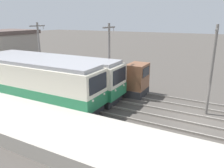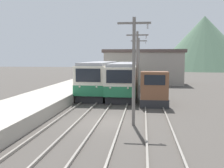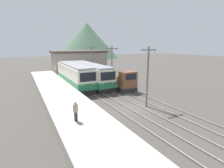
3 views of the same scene
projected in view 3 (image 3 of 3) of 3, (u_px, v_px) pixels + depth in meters
The scene contains 14 objects.
ground_plane at pixel (131, 108), 19.14m from camera, with size 200.00×200.00×0.00m, color #47423D.
platform_left at pixel (75, 114), 16.21m from camera, with size 4.50×54.00×0.92m, color #ADA599.
track_left at pixel (110, 111), 17.95m from camera, with size 1.54×60.00×0.14m.
track_center at pixel (133, 107), 19.22m from camera, with size 1.54×60.00×0.14m.
track_right at pixel (154, 103), 20.58m from camera, with size 1.54×60.00×0.14m.
commuter_train_left at pixel (74, 76), 28.85m from camera, with size 2.84×13.32×3.68m.
commuter_train_center at pixel (90, 75), 30.35m from camera, with size 2.84×14.41×3.59m.
shunting_locomotive at pixel (123, 82), 26.54m from camera, with size 2.40×5.03×3.00m.
catenary_mast_near at pixel (148, 75), 18.76m from camera, with size 2.00×0.20×6.56m.
catenary_mast_mid at pixel (112, 66), 25.96m from camera, with size 2.00×0.20×6.56m.
catenary_mast_far at pixel (92, 62), 33.15m from camera, with size 2.00×0.20×6.56m.
person_on_platform at pixel (76, 111), 13.43m from camera, with size 0.38×0.38×1.56m.
station_building at pixel (79, 62), 42.07m from camera, with size 12.60×6.30×5.42m.
mountain_backdrop at pixel (87, 40), 94.09m from camera, with size 33.68×33.68×18.30m.
Camera 3 is at (-10.29, -15.07, 6.69)m, focal length 28.00 mm.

